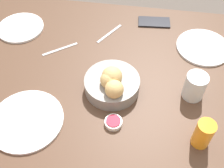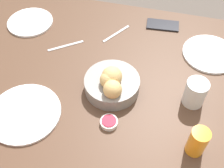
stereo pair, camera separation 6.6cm
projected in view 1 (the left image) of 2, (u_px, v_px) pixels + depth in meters
The scene contains 12 objects.
ground_plane at pixel (103, 153), 1.68m from camera, with size 10.00×10.00×0.00m, color #564C44.
dining_table at pixel (100, 88), 1.19m from camera, with size 1.54×0.98×0.71m.
bread_basket at pixel (112, 83), 1.05m from camera, with size 0.21×0.21×0.12m.
plate_near_left at pixel (203, 47), 1.23m from camera, with size 0.23×0.23×0.01m.
plate_near_right at pixel (21, 28), 1.31m from camera, with size 0.21×0.21×0.01m.
plate_far_center at pixel (27, 120), 0.99m from camera, with size 0.26×0.26×0.01m.
juice_glass at pixel (203, 134), 0.90m from camera, with size 0.06×0.06×0.11m.
water_tumbler at pixel (195, 86), 1.03m from camera, with size 0.08×0.08×0.11m.
jam_bowl_berry at pixel (113, 122), 0.98m from camera, with size 0.06×0.06×0.02m.
fork_silver at pixel (60, 49), 1.23m from camera, with size 0.14×0.10×0.00m.
knife_silver at pixel (109, 34), 1.29m from camera, with size 0.10×0.14×0.00m.
cell_phone at pixel (154, 22), 1.34m from camera, with size 0.16×0.09×0.01m.
Camera 1 is at (-0.16, 0.72, 1.56)m, focal length 45.00 mm.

